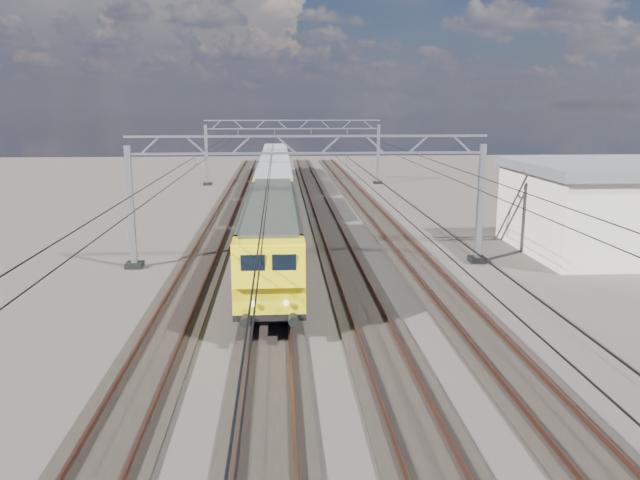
{
  "coord_description": "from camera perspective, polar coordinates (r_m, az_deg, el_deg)",
  "views": [
    {
      "loc": [
        -1.59,
        -29.43,
        8.64
      ],
      "look_at": [
        0.31,
        -0.62,
        2.4
      ],
      "focal_mm": 35.0,
      "sensor_mm": 36.0,
      "label": 1
    }
  ],
  "objects": [
    {
      "name": "catenary_gantry_far",
      "position": [
        69.61,
        -2.48,
        8.29
      ],
      "size": [
        19.9,
        0.9,
        7.11
      ],
      "color": "#989DA6",
      "rests_on": "ground"
    },
    {
      "name": "hopper_wagon_mid",
      "position": [
        63.69,
        -4.15,
        6.39
      ],
      "size": [
        3.38,
        13.0,
        3.25
      ],
      "color": "black",
      "rests_on": "ground"
    },
    {
      "name": "hopper_wagon_lead",
      "position": [
        49.58,
        -4.23,
        4.74
      ],
      "size": [
        3.38,
        13.0,
        3.25
      ],
      "color": "black",
      "rests_on": "ground"
    },
    {
      "name": "ground",
      "position": [
        30.71,
        -0.66,
        -4.14
      ],
      "size": [
        160.0,
        160.0,
        0.0
      ],
      "primitive_type": "plane",
      "color": "black",
      "rests_on": "ground"
    },
    {
      "name": "track_loco",
      "position": [
        30.65,
        -4.4,
        -4.07
      ],
      "size": [
        2.6,
        140.0,
        0.3
      ],
      "color": "black",
      "rests_on": "ground"
    },
    {
      "name": "catenary_gantry_mid",
      "position": [
        33.8,
        -1.04,
        4.14
      ],
      "size": [
        19.9,
        0.9,
        7.11
      ],
      "color": "#989DA6",
      "rests_on": "ground"
    },
    {
      "name": "hopper_wagon_third",
      "position": [
        77.83,
        -4.1,
        7.45
      ],
      "size": [
        3.38,
        13.0,
        3.25
      ],
      "color": "black",
      "rests_on": "ground"
    },
    {
      "name": "track_outer_west",
      "position": [
        30.97,
        -11.84,
        -4.13
      ],
      "size": [
        2.6,
        140.0,
        0.3
      ],
      "color": "black",
      "rests_on": "ground"
    },
    {
      "name": "track_inner_east",
      "position": [
        30.86,
        3.06,
        -3.94
      ],
      "size": [
        2.6,
        140.0,
        0.3
      ],
      "color": "black",
      "rests_on": "ground"
    },
    {
      "name": "overhead_wires",
      "position": [
        37.57,
        -1.35,
        7.78
      ],
      "size": [
        12.03,
        140.0,
        0.53
      ],
      "color": "black",
      "rests_on": "ground"
    },
    {
      "name": "track_outer_east",
      "position": [
        31.57,
        10.3,
        -3.75
      ],
      "size": [
        2.6,
        140.0,
        0.3
      ],
      "color": "black",
      "rests_on": "ground"
    },
    {
      "name": "locomotive",
      "position": [
        32.1,
        -4.43,
        0.82
      ],
      "size": [
        2.76,
        21.1,
        3.62
      ],
      "color": "black",
      "rests_on": "ground"
    }
  ]
}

